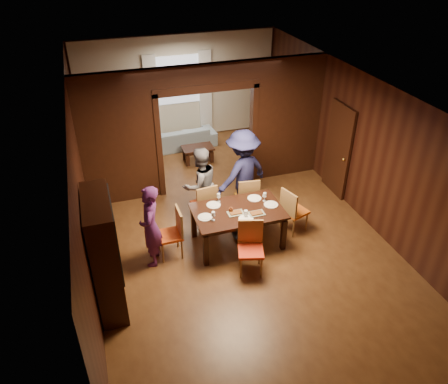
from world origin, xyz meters
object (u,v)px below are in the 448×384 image
object	(u,v)px
person_purple	(151,227)
person_grey	(200,185)
chair_near	(251,249)
hutch	(105,255)
chair_far_r	(247,196)
person_navy	(242,173)
coffee_table	(198,154)
dining_table	(238,226)
sofa	(181,137)
chair_right	(295,210)
chair_left	(169,234)
chair_far_l	(204,203)

from	to	relation	value
person_purple	person_grey	distance (m)	1.61
person_purple	chair_near	size ratio (longest dim) A/B	1.63
hutch	chair_far_r	bearing A→B (deg)	29.13
person_navy	hutch	xyz separation A→B (m)	(-2.92, -1.84, 0.06)
coffee_table	person_navy	bearing A→B (deg)	-83.26
person_grey	dining_table	xyz separation A→B (m)	(0.46, -1.02, -0.43)
sofa	person_navy	bearing A→B (deg)	94.74
coffee_table	chair_near	distance (m)	4.38
dining_table	chair_right	bearing A→B (deg)	2.14
person_purple	sofa	xyz separation A→B (m)	(1.57, 4.56, -0.51)
chair_left	chair_far_l	xyz separation A→B (m)	(0.87, 0.79, 0.00)
sofa	chair_left	world-z (taller)	chair_left
person_purple	sofa	distance (m)	4.85
chair_right	chair_far_r	bearing A→B (deg)	26.39
chair_right	coffee_table	bearing A→B (deg)	-1.16
sofa	chair_far_r	distance (m)	3.75
coffee_table	hutch	xyz separation A→B (m)	(-2.62, -4.38, 0.80)
person_grey	chair_far_r	xyz separation A→B (m)	(0.93, -0.22, -0.33)
person_navy	coffee_table	world-z (taller)	person_navy
person_grey	hutch	size ratio (longest dim) A/B	0.81
person_navy	coffee_table	size ratio (longest dim) A/B	2.36
chair_far_l	chair_far_r	distance (m)	0.92
dining_table	chair_near	world-z (taller)	chair_near
person_purple	person_navy	xyz separation A→B (m)	(2.10, 1.05, 0.15)
chair_far_r	chair_near	size ratio (longest dim) A/B	1.00
person_purple	chair_far_r	xyz separation A→B (m)	(2.13, 0.85, -0.31)
person_purple	person_navy	size ratio (longest dim) A/B	0.84
chair_left	chair_near	distance (m)	1.54
coffee_table	chair_right	bearing A→B (deg)	-72.78
chair_far_l	chair_far_r	bearing A→B (deg)	171.58
dining_table	chair_far_l	size ratio (longest dim) A/B	1.74
person_purple	chair_left	size ratio (longest dim) A/B	1.63
chair_right	hutch	size ratio (longest dim) A/B	0.48
person_grey	chair_right	distance (m)	1.97
person_grey	chair_left	distance (m)	1.35
coffee_table	chair_near	bearing A→B (deg)	-92.56
chair_far_r	chair_near	bearing A→B (deg)	79.77
person_grey	dining_table	distance (m)	1.20
chair_far_r	hutch	size ratio (longest dim) A/B	0.48
chair_far_l	chair_near	world-z (taller)	same
sofa	coffee_table	xyz separation A→B (m)	(0.22, -0.97, -0.08)
person_grey	dining_table	world-z (taller)	person_grey
coffee_table	hutch	size ratio (longest dim) A/B	0.40
dining_table	coffee_table	distance (m)	3.53
coffee_table	chair_far_l	world-z (taller)	chair_far_l
chair_far_l	dining_table	bearing A→B (deg)	111.82
chair_near	chair_far_l	bearing A→B (deg)	119.87
person_purple	coffee_table	world-z (taller)	person_purple
dining_table	chair_left	world-z (taller)	chair_left
chair_right	chair_far_r	world-z (taller)	same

